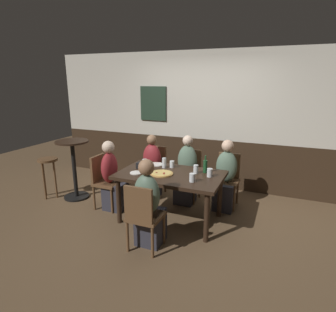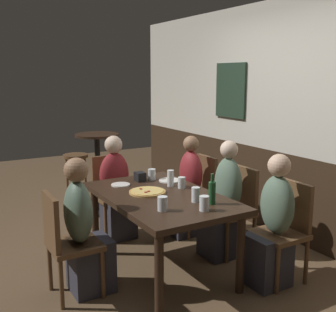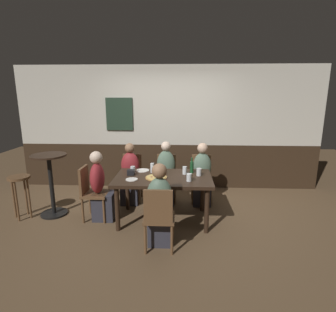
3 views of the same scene
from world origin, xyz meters
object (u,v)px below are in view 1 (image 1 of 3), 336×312
person_right_far (225,180)px  beer_glass_half (196,170)px  side_bar_table (74,165)px  condiment_caddy (140,165)px  pizza (162,173)px  beer_bottle_green (205,166)px  chair_left_far (155,167)px  plate_white_large (157,164)px  person_left_far (151,171)px  chair_head_west (104,179)px  tumbler_short (164,164)px  pint_glass_stout (192,178)px  beer_glass_tall (172,165)px  dining_table (170,179)px  person_mid_far (186,175)px  person_head_west (113,181)px  chair_right_far (227,177)px  tumbler_water (145,163)px  bar_stool (48,167)px  person_mid_near (149,209)px  chair_mid_near (143,214)px  chair_mid_far (189,172)px  highball_clear (210,173)px

person_right_far → beer_glass_half: (-0.33, -0.57, 0.31)m
person_right_far → side_bar_table: 2.63m
beer_glass_half → condiment_caddy: beer_glass_half is taller
pizza → beer_bottle_green: 0.65m
chair_left_far → beer_bottle_green: size_ratio=3.40×
plate_white_large → condiment_caddy: size_ratio=2.02×
person_left_far → condiment_caddy: bearing=-77.7°
chair_head_west → plate_white_large: size_ratio=3.96×
beer_bottle_green → condiment_caddy: (-0.98, -0.18, -0.06)m
tumbler_short → pint_glass_stout: size_ratio=1.37×
beer_glass_tall → side_bar_table: side_bar_table is taller
plate_white_large → side_bar_table: size_ratio=0.21×
dining_table → beer_glass_half: (0.34, 0.15, 0.14)m
beer_glass_tall → tumbler_short: 0.13m
person_left_far → person_mid_far: size_ratio=0.97×
person_head_west → pizza: (0.91, -0.08, 0.27)m
person_head_west → chair_left_far: bearing=68.6°
chair_right_far → beer_bottle_green: size_ratio=3.40×
person_mid_far → person_right_far: person_mid_far is taller
tumbler_water → person_mid_far: bearing=45.9°
side_bar_table → bar_stool: side_bar_table is taller
person_mid_near → pizza: 0.70m
person_mid_far → tumbler_water: (-0.52, -0.53, 0.30)m
beer_glass_half → beer_glass_tall: size_ratio=1.19×
beer_glass_half → side_bar_table: side_bar_table is taller
chair_mid_near → condiment_caddy: bearing=119.4°
chair_mid_far → chair_right_far: same height
chair_right_far → side_bar_table: bearing=-163.4°
pizza → beer_glass_half: (0.44, 0.23, 0.04)m
chair_mid_near → beer_glass_tall: bearing=94.3°
beer_bottle_green → chair_mid_far: bearing=125.2°
dining_table → person_mid_far: person_mid_far is taller
dining_table → person_mid_far: 0.74m
person_right_far → plate_white_large: bearing=-158.8°
person_mid_near → person_right_far: (0.67, 1.44, -0.00)m
dining_table → chair_head_west: 1.19m
dining_table → person_mid_far: bearing=90.0°
person_mid_far → tumbler_short: 0.62m
chair_left_far → tumbler_short: tumbler_short is taller
dining_table → highball_clear: highball_clear is taller
person_head_west → bar_stool: size_ratio=1.58×
chair_mid_far → person_right_far: size_ratio=0.77×
chair_mid_far → pizza: (-0.10, -0.96, 0.26)m
person_left_far → beer_bottle_green: person_left_far is taller
person_right_far → chair_left_far: bearing=173.1°
chair_head_west → plate_white_large: (0.81, 0.31, 0.25)m
tumbler_short → pint_glass_stout: bearing=-35.6°
person_left_far → chair_head_west: bearing=-125.3°
pint_glass_stout → chair_left_far: bearing=134.6°
person_mid_near → side_bar_table: (-1.89, 0.83, 0.13)m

